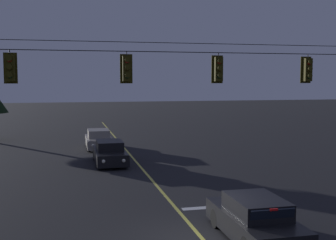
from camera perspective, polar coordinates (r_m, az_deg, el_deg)
The scene contains 10 objects.
lane_centre_stripe at distance 23.54m, azimuth -2.79°, elevation -7.10°, with size 0.14×60.00×0.01m, color #D1C64C.
stop_bar_paint at distance 17.84m, azimuth 7.27°, elevation -11.16°, with size 3.40×0.36×0.01m, color silver.
signal_span_assembly at distance 17.17m, azimuth 0.76°, elevation 1.52°, with size 19.10×0.32×7.53m.
traffic_light_leftmost at distance 16.73m, azimuth -20.01°, elevation 6.44°, with size 0.48×0.41×1.22m.
traffic_light_left_inner at distance 16.77m, azimuth -5.42°, elevation 6.73°, with size 0.48×0.41×1.22m.
traffic_light_centre at distance 17.65m, azimuth 6.62°, elevation 6.64°, with size 0.48×0.41×1.22m.
traffic_light_right_inner at distance 19.36m, azimuth 17.83°, elevation 6.30°, with size 0.48×0.41×1.22m.
car_waiting_near_lane at distance 14.29m, azimuth 11.32°, elevation -12.71°, with size 1.80×4.33×1.39m.
car_oncoming_lead at distance 26.53m, azimuth -7.63°, elevation -4.32°, with size 1.80×4.42×1.39m.
car_oncoming_trailing at distance 32.61m, azimuth -9.07°, elevation -2.56°, with size 1.80×4.42×1.39m.
Camera 1 is at (-4.11, -12.55, 5.02)m, focal length 46.52 mm.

